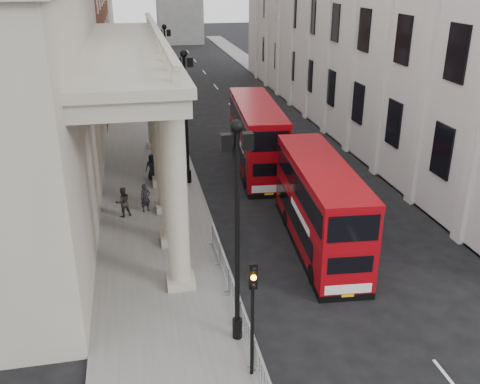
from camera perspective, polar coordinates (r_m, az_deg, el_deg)
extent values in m
cube|color=slate|center=(43.87, -10.09, 5.46)|extent=(6.00, 140.00, 0.12)
cube|color=slate|center=(47.13, 10.48, 6.64)|extent=(3.00, 140.00, 0.12)
cube|color=slate|center=(44.01, -6.24, 5.75)|extent=(0.20, 140.00, 0.14)
cube|color=#A49C89|center=(31.46, -23.87, 8.30)|extent=(9.00, 28.00, 12.00)
cube|color=#60605E|center=(104.80, -6.46, 17.74)|extent=(8.00, 8.00, 8.00)
cylinder|color=black|center=(20.39, -0.30, -14.31)|extent=(0.36, 0.36, 0.80)
cylinder|color=black|center=(18.45, -0.32, -5.34)|extent=(0.18, 0.18, 8.00)
sphere|color=black|center=(16.91, -0.35, 7.02)|extent=(0.44, 0.44, 0.44)
cube|color=black|center=(17.12, 0.81, 5.47)|extent=(0.35, 0.35, 0.55)
cube|color=black|center=(16.99, -1.51, 5.33)|extent=(0.35, 0.35, 0.55)
cylinder|color=black|center=(34.39, -5.51, 1.68)|extent=(0.36, 0.36, 0.80)
cylinder|color=black|center=(33.28, -5.74, 7.47)|extent=(0.18, 0.18, 8.00)
sphere|color=black|center=(32.45, -6.03, 14.47)|extent=(0.44, 0.44, 0.44)
cube|color=black|center=(32.56, -5.36, 13.64)|extent=(0.35, 0.35, 0.55)
cube|color=black|center=(32.49, -6.62, 13.57)|extent=(0.35, 0.35, 0.55)
cylinder|color=black|center=(49.62, -7.60, 8.17)|extent=(0.36, 0.36, 0.80)
cylinder|color=black|center=(48.85, -7.82, 12.26)|extent=(0.18, 0.18, 8.00)
sphere|color=black|center=(48.29, -8.09, 17.04)|extent=(0.44, 0.44, 0.44)
cube|color=black|center=(48.37, -7.63, 16.48)|extent=(0.35, 0.35, 0.55)
cube|color=black|center=(48.32, -8.49, 16.43)|extent=(0.35, 0.35, 0.55)
cylinder|color=black|center=(18.06, 1.30, -14.71)|extent=(0.12, 0.12, 3.40)
cube|color=black|center=(16.84, 1.36, -8.89)|extent=(0.28, 0.22, 0.90)
sphere|color=black|center=(16.58, 1.47, -8.24)|extent=(0.18, 0.18, 0.18)
sphere|color=orange|center=(16.73, 1.46, -9.12)|extent=(0.18, 0.18, 0.18)
sphere|color=black|center=(16.89, 1.45, -9.99)|extent=(0.18, 0.18, 0.18)
cube|color=gray|center=(18.11, 2.46, -19.33)|extent=(0.50, 2.30, 1.10)
cube|color=gray|center=(19.87, 0.78, -14.90)|extent=(0.50, 2.30, 1.10)
cube|color=gray|center=(21.74, -0.56, -11.19)|extent=(0.50, 2.30, 1.10)
cube|color=gray|center=(23.69, -1.65, -8.08)|extent=(0.50, 2.30, 1.10)
cube|color=gray|center=(25.71, -2.57, -5.45)|extent=(0.50, 2.30, 1.10)
cube|color=#99070E|center=(26.62, 8.38, -3.19)|extent=(3.19, 10.13, 1.90)
cube|color=#99070E|center=(25.83, 8.62, 0.75)|extent=(3.19, 10.13, 1.66)
cube|color=#99070E|center=(25.49, 8.75, 2.73)|extent=(3.23, 10.17, 0.24)
cube|color=black|center=(27.12, 8.25, -5.31)|extent=(3.21, 10.13, 0.33)
cube|color=black|center=(26.52, 8.41, -2.73)|extent=(3.09, 8.24, 0.95)
cube|color=black|center=(25.79, 8.64, 0.94)|extent=(3.20, 9.56, 1.04)
cube|color=white|center=(22.79, 11.46, -10.10)|extent=(1.99, 0.22, 0.43)
cube|color=yellow|center=(22.96, 11.41, -10.77)|extent=(0.52, 0.08, 0.12)
cylinder|color=black|center=(23.81, 7.85, -8.70)|extent=(0.38, 0.97, 0.95)
cylinder|color=black|center=(24.40, 12.79, -8.25)|extent=(0.38, 0.97, 0.95)
cylinder|color=black|center=(28.76, 5.06, -2.76)|extent=(0.38, 0.97, 0.95)
cylinder|color=black|center=(29.25, 9.18, -2.52)|extent=(0.38, 0.97, 0.95)
cube|color=#9A070E|center=(36.64, 1.76, 4.50)|extent=(3.39, 10.76, 2.02)
cube|color=#9A070E|center=(36.04, 1.80, 7.67)|extent=(3.39, 10.76, 1.77)
cube|color=#9A070E|center=(35.79, 1.82, 9.22)|extent=(3.43, 10.81, 0.25)
cube|color=black|center=(37.03, 1.74, 2.76)|extent=(3.41, 10.76, 0.35)
cube|color=black|center=(36.56, 1.76, 4.88)|extent=(3.28, 8.76, 1.01)
cube|color=black|center=(36.02, 1.80, 7.82)|extent=(3.40, 10.16, 1.11)
cube|color=white|center=(31.99, 3.13, 0.36)|extent=(2.12, 0.24, 0.45)
cube|color=yellow|center=(32.11, 3.12, -0.20)|extent=(0.56, 0.09, 0.13)
cylinder|color=black|center=(33.35, 0.73, 1.07)|extent=(0.40, 1.03, 1.01)
cylinder|color=black|center=(33.71, 4.57, 1.24)|extent=(0.40, 1.03, 1.01)
cylinder|color=black|center=(39.09, -0.45, 4.37)|extent=(0.40, 1.03, 1.01)
cylinder|color=black|center=(39.40, 2.86, 4.49)|extent=(0.40, 1.03, 1.01)
imported|color=black|center=(30.42, -10.05, -0.63)|extent=(0.69, 0.57, 1.62)
imported|color=black|center=(30.01, -12.38, -1.05)|extent=(0.99, 0.88, 1.71)
imported|color=black|center=(35.00, -9.36, 2.65)|extent=(0.95, 0.75, 1.71)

